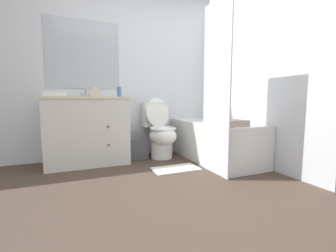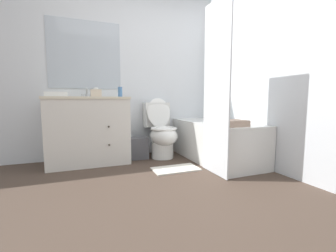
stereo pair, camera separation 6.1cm
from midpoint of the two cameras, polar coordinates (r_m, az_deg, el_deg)
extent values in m
plane|color=#47382D|center=(2.11, 3.75, -16.79)|extent=(14.00, 14.00, 0.00)
cube|color=silver|center=(3.56, -8.60, 13.10)|extent=(8.00, 0.05, 2.50)
cube|color=#B2BCC6|center=(3.46, -21.14, 16.61)|extent=(0.96, 0.01, 0.93)
cube|color=silver|center=(3.38, 17.68, 13.24)|extent=(0.05, 2.66, 2.50)
cube|color=silver|center=(3.15, -20.24, -1.36)|extent=(1.01, 0.56, 0.85)
cube|color=beige|center=(3.13, -20.56, 6.69)|extent=(1.03, 0.58, 0.03)
cylinder|color=white|center=(3.13, -20.53, 5.95)|extent=(0.32, 0.32, 0.10)
sphere|color=#382D23|center=(2.87, -15.52, -0.20)|extent=(0.02, 0.02, 0.02)
sphere|color=#382D23|center=(2.91, -15.38, -4.70)|extent=(0.02, 0.02, 0.02)
cylinder|color=silver|center=(3.33, -20.71, 7.24)|extent=(0.04, 0.04, 0.04)
cylinder|color=silver|center=(3.29, -20.73, 8.34)|extent=(0.02, 0.11, 0.09)
cylinder|color=silver|center=(3.33, -21.67, 7.24)|extent=(0.03, 0.03, 0.04)
cylinder|color=silver|center=(3.33, -19.76, 7.31)|extent=(0.03, 0.03, 0.04)
cylinder|color=white|center=(3.30, -2.19, -6.02)|extent=(0.32, 0.32, 0.24)
ellipsoid|color=white|center=(3.21, -1.84, -2.51)|extent=(0.38, 0.47, 0.28)
torus|color=white|center=(3.20, -1.84, -0.67)|extent=(0.38, 0.38, 0.04)
cube|color=white|center=(3.48, -3.76, 2.95)|extent=(0.38, 0.18, 0.37)
ellipsoid|color=white|center=(3.38, -3.14, 3.40)|extent=(0.36, 0.14, 0.44)
cube|color=white|center=(3.25, 11.06, -3.66)|extent=(0.67, 1.49, 0.54)
cube|color=#A8ADAE|center=(3.21, 11.16, 0.99)|extent=(0.55, 1.37, 0.01)
cube|color=white|center=(2.56, 11.51, 9.14)|extent=(0.01, 0.50, 1.91)
cube|color=#4C4C51|center=(3.29, -8.46, -5.58)|extent=(0.27, 0.23, 0.30)
cube|color=beige|center=(3.17, -18.61, 7.91)|extent=(0.14, 0.12, 0.10)
ellipsoid|color=white|center=(3.17, -18.65, 9.02)|extent=(0.06, 0.04, 0.03)
cylinder|color=#4C7AB2|center=(3.16, -12.83, 8.43)|extent=(0.06, 0.06, 0.14)
cylinder|color=silver|center=(3.16, -12.87, 9.93)|extent=(0.03, 0.03, 0.03)
cube|color=white|center=(3.01, -27.31, 7.21)|extent=(0.24, 0.17, 0.05)
cube|color=tan|center=(2.70, 15.50, 0.75)|extent=(0.28, 0.25, 0.07)
cube|color=silver|center=(2.78, 1.35, -10.85)|extent=(0.56, 0.30, 0.02)
camera|label=1|loc=(0.03, -90.64, -0.07)|focal=24.00mm
camera|label=2|loc=(0.03, 89.36, 0.07)|focal=24.00mm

